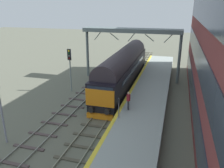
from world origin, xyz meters
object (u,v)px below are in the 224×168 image
at_px(diesel_locomotive, 124,67).
at_px(waiting_passenger, 128,99).
at_px(platform_number_sign, 119,105).
at_px(signal_post_near, 0,105).
at_px(signal_post_mid, 70,64).

bearing_deg(diesel_locomotive, waiting_passenger, -74.06).
bearing_deg(platform_number_sign, diesel_locomotive, 101.04).
bearing_deg(diesel_locomotive, signal_post_near, -110.81).
height_order(signal_post_near, platform_number_sign, signal_post_near).
distance_m(signal_post_near, waiting_passenger, 10.05).
relative_size(diesel_locomotive, platform_number_sign, 10.80).
distance_m(diesel_locomotive, platform_number_sign, 10.52).
xyz_separation_m(signal_post_mid, waiting_passenger, (7.97, -5.15, -1.29)).
bearing_deg(signal_post_mid, platform_number_sign, -42.57).
bearing_deg(signal_post_mid, signal_post_near, -90.00).
distance_m(signal_post_mid, waiting_passenger, 9.57).
bearing_deg(waiting_passenger, signal_post_near, 103.66).
relative_size(signal_post_near, waiting_passenger, 3.07).
distance_m(diesel_locomotive, signal_post_near, 15.59).
height_order(diesel_locomotive, signal_post_near, signal_post_near).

